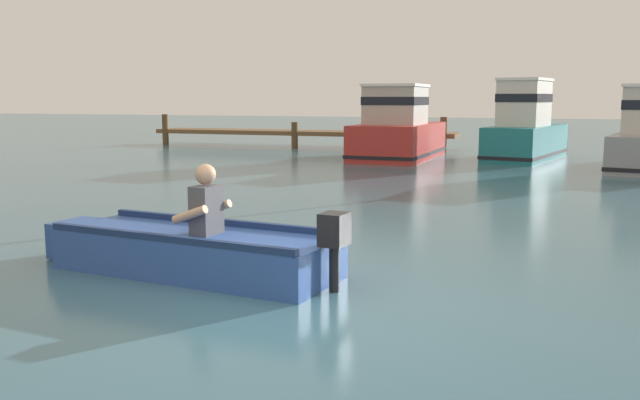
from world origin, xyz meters
The scene contains 5 objects.
ground_plane centered at (0.00, 0.00, 0.00)m, with size 120.00×120.00×0.00m, color #386070.
wooden_dock centered at (-7.19, 19.41, 0.54)m, with size 11.95×1.57×1.21m.
rowboat_with_person centered at (-1.52, 0.99, 0.25)m, with size 3.73×1.49×1.19m.
moored_boat_red centered at (-2.51, 15.50, 0.85)m, with size 2.24×4.68×2.28m.
moored_boat_teal centered at (1.24, 16.43, 0.90)m, with size 2.47×4.71×2.45m.
Camera 1 is at (2.19, -5.44, 1.88)m, focal length 38.65 mm.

